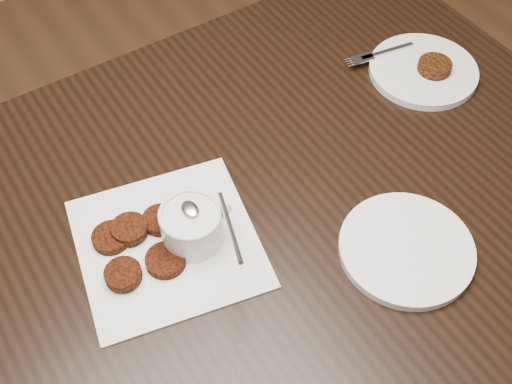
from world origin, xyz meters
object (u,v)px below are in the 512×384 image
Objects in this scene: sauce_ramekin at (190,213)px; plate_empty at (406,249)px; table at (227,324)px; plate_with_patty at (424,67)px; napkin at (168,243)px.

plate_empty is at bearing -36.89° from sauce_ramekin.
table is 10.80× the size of sauce_ramekin.
plate_empty is at bearing -135.50° from plate_with_patty.
sauce_ramekin reaches higher than table.
plate_with_patty is (0.63, 0.08, 0.01)m from napkin.
table is 6.78× the size of plate_empty.
sauce_ramekin is (0.04, -0.01, 0.07)m from napkin.
sauce_ramekin reaches higher than napkin.
sauce_ramekin is 0.63× the size of plate_empty.
table is 0.67m from plate_with_patty.
napkin is (-0.09, 0.01, 0.38)m from table.
napkin is at bearing 144.92° from plate_empty.
plate_with_patty is 0.44m from plate_empty.
sauce_ramekin reaches higher than plate_empty.
napkin is 1.30× the size of plate_with_patty.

